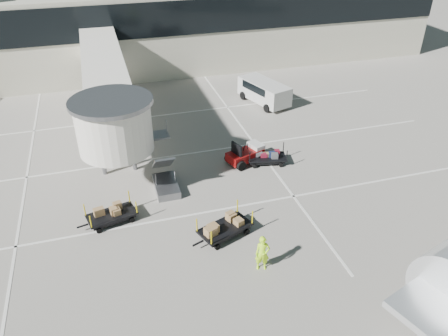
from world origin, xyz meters
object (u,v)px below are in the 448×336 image
at_px(ground_worker, 262,253).
at_px(minivan, 263,90).
at_px(box_cart_far, 111,215).
at_px(box_cart_near, 222,229).
at_px(baggage_tug, 246,154).
at_px(suitcase_cart, 267,158).

height_order(ground_worker, minivan, ground_worker).
bearing_deg(minivan, box_cart_far, -154.67).
xyz_separation_m(box_cart_far, ground_worker, (6.86, -5.86, 0.51)).
xyz_separation_m(box_cart_near, ground_worker, (1.22, -2.84, 0.43)).
distance_m(baggage_tug, ground_worker, 10.25).
relative_size(suitcase_cart, minivan, 0.60).
distance_m(suitcase_cart, minivan, 10.58).
height_order(baggage_tug, minivan, minivan).
relative_size(suitcase_cart, box_cart_near, 0.92).
distance_m(baggage_tug, suitcase_cart, 1.47).
distance_m(box_cart_far, minivan, 19.63).
xyz_separation_m(baggage_tug, box_cart_far, (-9.43, -4.06, -0.14)).
bearing_deg(suitcase_cart, minivan, 82.63).
height_order(baggage_tug, suitcase_cart, baggage_tug).
relative_size(box_cart_far, ground_worker, 1.73).
bearing_deg(suitcase_cart, baggage_tug, 169.21).
bearing_deg(suitcase_cart, box_cart_near, -116.35).
distance_m(baggage_tug, minivan, 10.58).
bearing_deg(box_cart_near, minivan, 41.29).
bearing_deg(ground_worker, suitcase_cart, 80.48).
bearing_deg(ground_worker, minivan, 82.21).
height_order(suitcase_cart, box_cart_near, box_cart_near).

